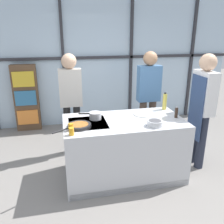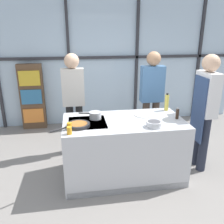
# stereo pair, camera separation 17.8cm
# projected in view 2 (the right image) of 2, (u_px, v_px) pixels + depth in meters

# --- Properties ---
(ground_plane) EXTENTS (18.00, 18.00, 0.00)m
(ground_plane) POSITION_uv_depth(u_px,v_px,m) (123.00, 175.00, 3.67)
(ground_plane) COLOR gray
(back_window_wall) EXTENTS (6.40, 0.10, 2.80)m
(back_window_wall) POSITION_uv_depth(u_px,v_px,m) (103.00, 63.00, 5.40)
(back_window_wall) COLOR silver
(back_window_wall) RESTS_ON ground_plane
(bookshelf) EXTENTS (0.51, 0.19, 1.45)m
(bookshelf) POSITION_uv_depth(u_px,v_px,m) (32.00, 97.00, 5.21)
(bookshelf) COLOR brown
(bookshelf) RESTS_ON ground_plane
(demo_island) EXTENTS (1.72, 0.91, 0.90)m
(demo_island) POSITION_uv_depth(u_px,v_px,m) (123.00, 149.00, 3.52)
(demo_island) COLOR silver
(demo_island) RESTS_ON ground_plane
(chef) EXTENTS (0.25, 0.43, 1.81)m
(chef) POSITION_uv_depth(u_px,v_px,m) (205.00, 106.00, 3.56)
(chef) COLOR #232838
(chef) RESTS_ON ground_plane
(spectator_far_left) EXTENTS (0.38, 0.25, 1.77)m
(spectator_far_left) POSITION_uv_depth(u_px,v_px,m) (74.00, 96.00, 4.07)
(spectator_far_left) COLOR black
(spectator_far_left) RESTS_ON ground_plane
(spectator_center_left) EXTENTS (0.41, 0.25, 1.78)m
(spectator_center_left) POSITION_uv_depth(u_px,v_px,m) (152.00, 94.00, 4.28)
(spectator_center_left) COLOR #47382D
(spectator_center_left) RESTS_ON ground_plane
(frying_pan) EXTENTS (0.51, 0.37, 0.04)m
(frying_pan) POSITION_uv_depth(u_px,v_px,m) (78.00, 125.00, 3.15)
(frying_pan) COLOR #232326
(frying_pan) RESTS_ON demo_island
(saucepan) EXTENTS (0.33, 0.18, 0.10)m
(saucepan) POSITION_uv_depth(u_px,v_px,m) (95.00, 115.00, 3.42)
(saucepan) COLOR silver
(saucepan) RESTS_ON demo_island
(white_plate) EXTENTS (0.27, 0.27, 0.01)m
(white_plate) POSITION_uv_depth(u_px,v_px,m) (143.00, 115.00, 3.57)
(white_plate) COLOR white
(white_plate) RESTS_ON demo_island
(mixing_bowl) EXTENTS (0.21, 0.21, 0.08)m
(mixing_bowl) POSITION_uv_depth(u_px,v_px,m) (154.00, 124.00, 3.14)
(mixing_bowl) COLOR silver
(mixing_bowl) RESTS_ON demo_island
(oil_bottle) EXTENTS (0.06, 0.06, 0.28)m
(oil_bottle) POSITION_uv_depth(u_px,v_px,m) (167.00, 102.00, 3.76)
(oil_bottle) COLOR #E0CC4C
(oil_bottle) RESTS_ON demo_island
(pepper_grinder) EXTENTS (0.05, 0.05, 0.17)m
(pepper_grinder) POSITION_uv_depth(u_px,v_px,m) (177.00, 114.00, 3.41)
(pepper_grinder) COLOR #332319
(pepper_grinder) RESTS_ON demo_island
(juice_glass_near) EXTENTS (0.06, 0.06, 0.10)m
(juice_glass_near) POSITION_uv_depth(u_px,v_px,m) (69.00, 130.00, 2.92)
(juice_glass_near) COLOR orange
(juice_glass_near) RESTS_ON demo_island
(juice_glass_far) EXTENTS (0.06, 0.06, 0.10)m
(juice_glass_far) POSITION_uv_depth(u_px,v_px,m) (69.00, 126.00, 3.05)
(juice_glass_far) COLOR orange
(juice_glass_far) RESTS_ON demo_island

